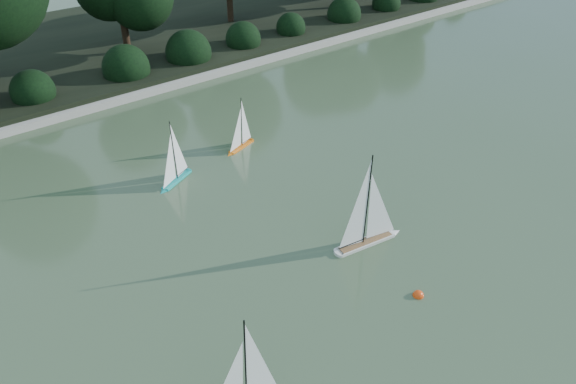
{
  "coord_description": "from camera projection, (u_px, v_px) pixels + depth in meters",
  "views": [
    {
      "loc": [
        -5.28,
        -3.54,
        5.74
      ],
      "look_at": [
        -0.43,
        2.41,
        0.7
      ],
      "focal_mm": 35.0,
      "sensor_mm": 36.0,
      "label": 1
    }
  ],
  "objects": [
    {
      "name": "ground",
      "position": [
        415.0,
        292.0,
        8.23
      ],
      "size": [
        80.0,
        80.0,
        0.0
      ],
      "primitive_type": "plane",
      "color": "#33462A",
      "rests_on": "ground"
    },
    {
      "name": "pond_coping",
      "position": [
        135.0,
        94.0,
        14.02
      ],
      "size": [
        40.0,
        0.35,
        0.18
      ],
      "primitive_type": "cube",
      "color": "gray",
      "rests_on": "ground"
    },
    {
      "name": "far_bank",
      "position": [
        74.0,
        50.0,
        16.58
      ],
      "size": [
        40.0,
        8.0,
        0.3
      ],
      "primitive_type": "cube",
      "color": "black",
      "rests_on": "ground"
    },
    {
      "name": "shrub_hedge",
      "position": [
        117.0,
        70.0,
        14.41
      ],
      "size": [
        29.1,
        1.1,
        1.1
      ],
      "color": "black",
      "rests_on": "ground"
    },
    {
      "name": "sailboat_white_b",
      "position": [
        371.0,
        228.0,
        9.06
      ],
      "size": [
        1.33,
        0.4,
        1.81
      ],
      "color": "silver",
      "rests_on": "ground"
    },
    {
      "name": "sailboat_orange",
      "position": [
        239.0,
        141.0,
        11.76
      ],
      "size": [
        0.86,
        0.39,
        1.19
      ],
      "color": "orange",
      "rests_on": "ground"
    },
    {
      "name": "sailboat_teal",
      "position": [
        173.0,
        173.0,
        10.63
      ],
      "size": [
        0.92,
        0.53,
        1.31
      ],
      "color": "teal",
      "rests_on": "ground"
    },
    {
      "name": "race_buoy",
      "position": [
        418.0,
        296.0,
        8.16
      ],
      "size": [
        0.17,
        0.17,
        0.17
      ],
      "primitive_type": "sphere",
      "color": "#EE3F0C",
      "rests_on": "ground"
    }
  ]
}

